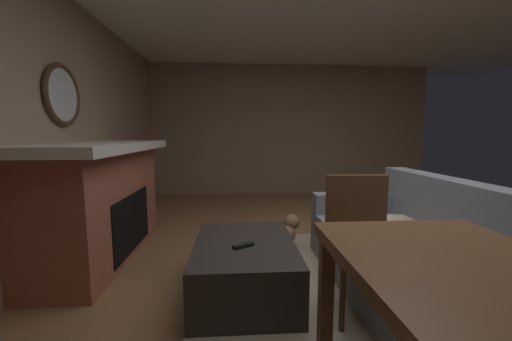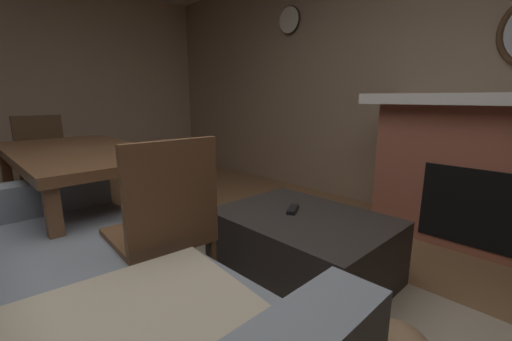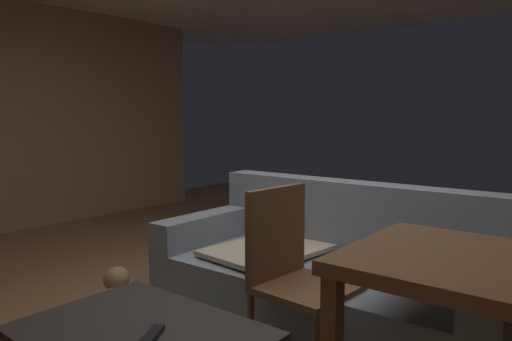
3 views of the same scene
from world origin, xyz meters
name	(u,v)px [view 1 (image 1 of 3)]	position (x,y,z in m)	size (l,w,h in m)	color
floor	(364,288)	(0.00, 0.00, 0.00)	(9.46, 9.46, 0.00)	olive
wall_left	(285,130)	(-3.94, 0.00, 1.29)	(0.12, 5.82, 2.58)	#9E846B
area_rug	(323,290)	(0.02, -0.34, 0.01)	(2.60, 2.00, 0.01)	tan
fireplace	(101,200)	(-0.77, -2.33, 0.58)	(2.02, 0.76, 1.14)	#9E5642
round_wall_mirror	(63,95)	(-0.77, -2.62, 1.58)	(0.58, 0.05, 0.58)	#4C331E
couch	(423,260)	(0.19, 0.35, 0.30)	(2.08, 1.01, 0.87)	slate
ottoman_coffee_table	(245,268)	(0.02, -0.95, 0.20)	(1.02, 0.75, 0.41)	#2D2826
tv_remote	(243,246)	(0.11, -0.97, 0.42)	(0.05, 0.16, 0.02)	black
dining_chair_west	(360,235)	(0.24, -0.15, 0.52)	(0.47, 0.47, 0.93)	brown
small_dog	(283,234)	(-0.82, -0.52, 0.18)	(0.45, 0.45, 0.31)	#8C6B4C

